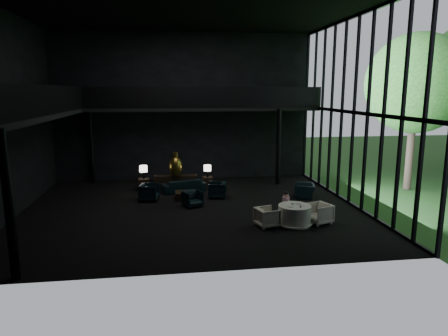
{
  "coord_description": "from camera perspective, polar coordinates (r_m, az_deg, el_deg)",
  "views": [
    {
      "loc": [
        -0.89,
        -16.19,
        4.9
      ],
      "look_at": [
        1.43,
        0.5,
        1.64
      ],
      "focal_mm": 32.0,
      "sensor_mm": 36.0,
      "label": 1
    }
  ],
  "objects": [
    {
      "name": "dining_chair_east",
      "position": [
        15.46,
        13.41,
        -6.1
      ],
      "size": [
        1.06,
        1.09,
        0.89
      ],
      "primitive_type": "imported",
      "rotation": [
        0.0,
        0.0,
        -1.22
      ],
      "color": "#B1AB93",
      "rests_on": "floor"
    },
    {
      "name": "coffee_cup",
      "position": [
        14.91,
        10.87,
        -5.24
      ],
      "size": [
        0.08,
        0.08,
        0.06
      ],
      "primitive_type": "cylinder",
      "rotation": [
        0.0,
        0.0,
        0.16
      ],
      "color": "white",
      "rests_on": "saucer"
    },
    {
      "name": "ceiling",
      "position": [
        16.51,
        -5.04,
        21.75
      ],
      "size": [
        14.0,
        12.0,
        0.02
      ],
      "primitive_type": "cube",
      "color": "black",
      "rests_on": "ground"
    },
    {
      "name": "lounge_armchair_east",
      "position": [
        18.57,
        -1.0,
        -2.99
      ],
      "size": [
        0.92,
        0.96,
        0.84
      ],
      "primitive_type": "imported",
      "rotation": [
        0.0,
        0.0,
        -1.78
      ],
      "color": "black",
      "rests_on": "floor"
    },
    {
      "name": "mezzanine_left",
      "position": [
        17.0,
        -25.58,
        6.87
      ],
      "size": [
        2.0,
        12.0,
        0.25
      ],
      "primitive_type": "cube",
      "color": "black",
      "rests_on": "wall_left"
    },
    {
      "name": "lounge_armchair_west",
      "position": [
        18.38,
        -10.65,
        -3.23
      ],
      "size": [
        0.98,
        1.02,
        0.9
      ],
      "primitive_type": "imported",
      "rotation": [
        0.0,
        0.0,
        1.37
      ],
      "color": "black",
      "rests_on": "floor"
    },
    {
      "name": "lounge_armchair_south",
      "position": [
        17.22,
        -4.51,
        -4.33
      ],
      "size": [
        0.93,
        0.9,
        0.73
      ],
      "primitive_type": "imported",
      "rotation": [
        0.0,
        0.0,
        0.43
      ],
      "color": "black",
      "rests_on": "floor"
    },
    {
      "name": "column_ne",
      "position": [
        21.18,
        7.77,
        3.0
      ],
      "size": [
        0.24,
        0.24,
        4.0
      ],
      "primitive_type": "cylinder",
      "color": "black",
      "rests_on": "floor"
    },
    {
      "name": "plate_b",
      "position": [
        15.19,
        10.52,
        -5.05
      ],
      "size": [
        0.29,
        0.29,
        0.01
      ],
      "primitive_type": "cylinder",
      "rotation": [
        0.0,
        0.0,
        0.38
      ],
      "color": "white",
      "rests_on": "dining_table"
    },
    {
      "name": "dining_chair_north",
      "position": [
        15.94,
        9.57,
        -5.94
      ],
      "size": [
        0.78,
        0.76,
        0.61
      ],
      "primitive_type": "imported",
      "rotation": [
        0.0,
        0.0,
        2.71
      ],
      "color": "#BBB297",
      "rests_on": "floor"
    },
    {
      "name": "table_lamp_right",
      "position": [
        20.29,
        -2.38,
        -0.07
      ],
      "size": [
        0.37,
        0.37,
        0.62
      ],
      "color": "black",
      "rests_on": "side_table_right"
    },
    {
      "name": "plate_a",
      "position": [
        14.78,
        9.5,
        -5.48
      ],
      "size": [
        0.25,
        0.25,
        0.01
      ],
      "primitive_type": "cylinder",
      "rotation": [
        0.0,
        0.0,
        -0.2
      ],
      "color": "white",
      "rests_on": "dining_table"
    },
    {
      "name": "column_nw",
      "position": [
        22.46,
        -18.41,
        2.99
      ],
      "size": [
        0.24,
        0.24,
        4.0
      ],
      "primitive_type": "cylinder",
      "color": "black",
      "rests_on": "floor"
    },
    {
      "name": "console",
      "position": [
        20.45,
        -6.87,
        -1.99
      ],
      "size": [
        2.16,
        0.49,
        0.69
      ],
      "primitive_type": "cube",
      "color": "black",
      "rests_on": "floor"
    },
    {
      "name": "cereal_bowl",
      "position": [
        15.1,
        9.79,
        -5.01
      ],
      "size": [
        0.15,
        0.15,
        0.07
      ],
      "primitive_type": "ellipsoid",
      "color": "white",
      "rests_on": "dining_table"
    },
    {
      "name": "window_armchair",
      "position": [
        18.99,
        11.45,
        -2.99
      ],
      "size": [
        0.78,
        1.01,
        0.78
      ],
      "primitive_type": "imported",
      "rotation": [
        0.0,
        0.0,
        -1.81
      ],
      "color": "black",
      "rests_on": "floor"
    },
    {
      "name": "bronze_urn",
      "position": [
        20.03,
        -6.91,
        0.26
      ],
      "size": [
        0.65,
        0.65,
        1.22
      ],
      "color": "olive",
      "rests_on": "console"
    },
    {
      "name": "column_sw",
      "position": [
        11.63,
        -28.4,
        -4.83
      ],
      "size": [
        0.24,
        0.24,
        4.0
      ],
      "primitive_type": "cylinder",
      "color": "black",
      "rests_on": "floor"
    },
    {
      "name": "coffee_table",
      "position": [
        18.42,
        -5.71,
        -3.94
      ],
      "size": [
        0.81,
        0.81,
        0.36
      ],
      "primitive_type": "cube",
      "rotation": [
        0.0,
        0.0,
        0.01
      ],
      "color": "black",
      "rests_on": "floor"
    },
    {
      "name": "railing_back",
      "position": [
        20.28,
        -2.6,
        10.11
      ],
      "size": [
        12.0,
        0.06,
        1.0
      ],
      "primitive_type": "cube",
      "color": "black",
      "rests_on": "mezzanine_back"
    },
    {
      "name": "wall_left",
      "position": [
        17.33,
        -28.75,
        6.65
      ],
      "size": [
        0.04,
        12.0,
        8.0
      ],
      "primitive_type": "cube",
      "color": "black",
      "rests_on": "ground"
    },
    {
      "name": "child",
      "position": [
        15.82,
        8.84,
        -4.4
      ],
      "size": [
        0.28,
        0.28,
        0.59
      ],
      "rotation": [
        0.0,
        0.0,
        3.14
      ],
      "color": "#F3C4D0",
      "rests_on": "dining_chair_north"
    },
    {
      "name": "floor",
      "position": [
        16.94,
        -4.58,
        -5.89
      ],
      "size": [
        14.0,
        12.0,
        0.02
      ],
      "primitive_type": "cube",
      "color": "black",
      "rests_on": "ground"
    },
    {
      "name": "sofa",
      "position": [
        19.78,
        -5.83,
        -2.18
      ],
      "size": [
        2.24,
        1.18,
        0.84
      ],
      "primitive_type": "imported",
      "rotation": [
        0.0,
        0.0,
        3.41
      ],
      "color": "black",
      "rests_on": "floor"
    },
    {
      "name": "dining_table",
      "position": [
        15.12,
        10.02,
        -6.82
      ],
      "size": [
        1.37,
        1.37,
        0.75
      ],
      "color": "white",
      "rests_on": "floor"
    },
    {
      "name": "tree_near",
      "position": [
        21.73,
        25.75,
        10.78
      ],
      "size": [
        4.8,
        4.8,
        7.65
      ],
      "color": "#382D23",
      "rests_on": "garden_ground"
    },
    {
      "name": "side_table_left",
      "position": [
        20.37,
        -11.36,
        -2.31
      ],
      "size": [
        0.54,
        0.54,
        0.6
      ],
      "primitive_type": "cube",
      "color": "black",
      "rests_on": "floor"
    },
    {
      "name": "saucer",
      "position": [
        14.98,
        11.24,
        -5.31
      ],
      "size": [
        0.19,
        0.19,
        0.01
      ],
      "primitive_type": "cylinder",
      "rotation": [
        0.0,
        0.0,
        0.43
      ],
      "color": "white",
      "rests_on": "dining_table"
    },
    {
      "name": "curtain_wall",
      "position": [
        18.01,
        18.07,
        7.57
      ],
      "size": [
        0.2,
        12.0,
        8.0
      ],
      "primitive_type": null,
      "color": "black",
      "rests_on": "ground"
    },
    {
      "name": "mezzanine_back",
      "position": [
        21.29,
        -2.84,
        8.53
      ],
      "size": [
        12.0,
        2.0,
        0.25
      ],
      "primitive_type": "cube",
      "color": "black",
      "rests_on": "wall_back"
    },
    {
      "name": "wall_front",
      "position": [
        10.27,
        -2.92,
        5.91
      ],
      "size": [
        14.0,
        0.04,
        8.0
      ],
      "primitive_type": "cube",
      "color": "black",
      "rests_on": "ground"
    },
    {
      "name": "table_lamp_left",
      "position": [
        20.21,
        -11.44,
        -0.18
      ],
      "size": [
        0.39,
        0.39,
        0.66
      ],
      "color": "black",
      "rests_on": "side_table_left"
    },
    {
      "name": "wall_back",
      "position": [
        22.23,
        -5.67,
        8.59
      ],
      "size": [
        14.0,
        0.04,
        8.0
      ],
      "primitive_type": "cube",
      "color": "black",
      "rests_on": "ground"
    },
    {
      "name": "side_table_right",
      "position": [
        20.5,
        -2.38,
        -2.05
      ],
      "size": [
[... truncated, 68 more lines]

